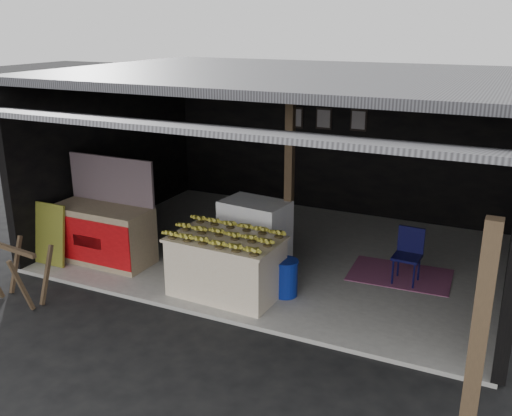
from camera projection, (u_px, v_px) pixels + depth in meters
The scene contains 13 objects.
ground at pixel (212, 320), 7.51m from camera, with size 80.00×80.00×0.00m, color black.
concrete_slab at pixel (285, 252), 9.65m from camera, with size 7.00×5.00×0.06m, color gray.
shophouse at pixel (294, 128), 9.27m from camera, with size 7.40×7.29×3.02m.
banana_table at pixel (226, 266), 7.97m from camera, with size 1.57×1.00×0.85m.
banana_pile at pixel (225, 232), 7.81m from camera, with size 1.42×0.85×0.17m, color gold, non-canonical shape.
white_crate at pixel (255, 235), 8.77m from camera, with size 1.06×0.78×1.10m.
neighbor_stall at pixel (103, 231), 9.08m from camera, with size 1.61×0.73×1.66m.
green_signboard at pixel (48, 234), 8.98m from camera, with size 0.66×0.04×0.99m, color black.
sawhorse at pixel (18, 268), 7.83m from camera, with size 0.82×0.79×0.81m.
water_barrel at pixel (285, 279), 7.98m from camera, with size 0.34×0.34×0.50m, color navy.
plastic_chair at pixel (409, 251), 8.37m from camera, with size 0.41×0.41×0.82m.
magenta_rug at pixel (400, 275), 8.69m from camera, with size 1.50×1.00×0.01m, color maroon.
picture_frames at pixel (325, 119), 11.18m from camera, with size 1.62×0.04×0.46m.
Camera 1 is at (3.40, -5.78, 3.73)m, focal length 40.00 mm.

